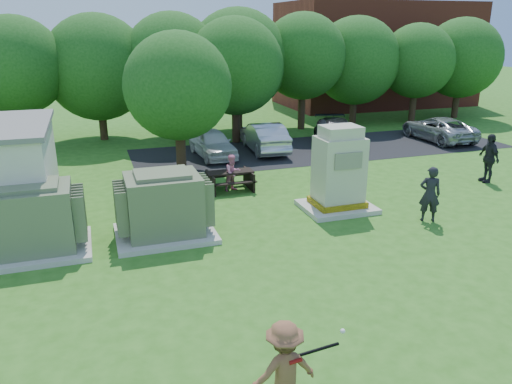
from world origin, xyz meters
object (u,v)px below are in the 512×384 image
object	(u,v)px
person_walking_right	(489,158)
car_white	(213,143)
transformer_right	(164,207)
person_at_picnic	(233,173)
transformer_left	(33,221)
person_by_generator	(430,194)
car_dark	(337,133)
car_silver_b	(438,129)
picnic_table	(230,178)
generator_cabinet	(339,174)
batter	(284,370)
car_silver_a	(264,137)

from	to	relation	value
person_walking_right	car_white	distance (m)	12.53
transformer_right	person_at_picnic	bearing A→B (deg)	48.70
transformer_right	car_white	distance (m)	9.97
transformer_left	person_by_generator	world-z (taller)	transformer_left
transformer_left	car_dark	size ratio (longest dim) A/B	0.61
transformer_right	car_dark	size ratio (longest dim) A/B	0.61
car_dark	car_silver_b	size ratio (longest dim) A/B	1.02
picnic_table	generator_cabinet	bearing A→B (deg)	-47.50
generator_cabinet	batter	size ratio (longest dim) A/B	1.72
car_dark	picnic_table	bearing A→B (deg)	-127.17
transformer_left	transformer_right	size ratio (longest dim) A/B	1.00
person_by_generator	car_dark	xyz separation A→B (m)	(2.16, 10.80, -0.23)
person_by_generator	person_walking_right	distance (m)	5.92
person_walking_right	car_silver_b	xyz separation A→B (m)	(3.22, 7.35, -0.35)
transformer_left	batter	xyz separation A→B (m)	(4.43, -8.14, -0.10)
picnic_table	car_silver_a	size ratio (longest dim) A/B	0.40
transformer_right	picnic_table	bearing A→B (deg)	50.12
car_dark	transformer_left	bearing A→B (deg)	-130.60
batter	car_dark	size ratio (longest dim) A/B	0.36
car_white	car_dark	distance (m)	6.89
transformer_right	transformer_left	bearing A→B (deg)	180.00
generator_cabinet	car_silver_b	size ratio (longest dim) A/B	0.62
picnic_table	car_silver_b	world-z (taller)	car_silver_b
person_at_picnic	generator_cabinet	bearing A→B (deg)	-69.35
person_at_picnic	person_walking_right	distance (m)	10.62
transformer_left	car_dark	distance (m)	17.11
generator_cabinet	batter	bearing A→B (deg)	-122.27
person_by_generator	person_walking_right	size ratio (longest dim) A/B	0.93
batter	car_white	bearing A→B (deg)	-102.19
person_at_picnic	car_silver_b	bearing A→B (deg)	-0.93
generator_cabinet	picnic_table	size ratio (longest dim) A/B	1.64
picnic_table	car_dark	distance (m)	9.34
person_by_generator	car_silver_a	distance (m)	11.20
person_walking_right	car_white	world-z (taller)	person_walking_right
transformer_right	car_white	world-z (taller)	transformer_right
person_at_picnic	car_silver_a	bearing A→B (deg)	38.39
person_by_generator	person_at_picnic	xyz separation A→B (m)	(-5.28, 5.19, -0.21)
generator_cabinet	person_at_picnic	distance (m)	4.39
car_silver_b	generator_cabinet	bearing A→B (deg)	37.85
person_at_picnic	car_silver_a	distance (m)	6.75
generator_cabinet	person_at_picnic	xyz separation A→B (m)	(-2.93, 3.22, -0.58)
car_silver_a	car_dark	world-z (taller)	car_silver_a
generator_cabinet	car_silver_a	world-z (taller)	generator_cabinet
transformer_right	car_silver_b	distance (m)	19.01
car_white	transformer_left	bearing A→B (deg)	-133.17
car_silver_a	generator_cabinet	bearing A→B (deg)	90.97
generator_cabinet	person_walking_right	bearing A→B (deg)	7.71
car_white	car_dark	xyz separation A→B (m)	(6.89, 0.07, 0.03)
person_walking_right	car_dark	xyz separation A→B (m)	(-2.96, 7.82, -0.30)
person_walking_right	generator_cabinet	bearing A→B (deg)	-74.29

